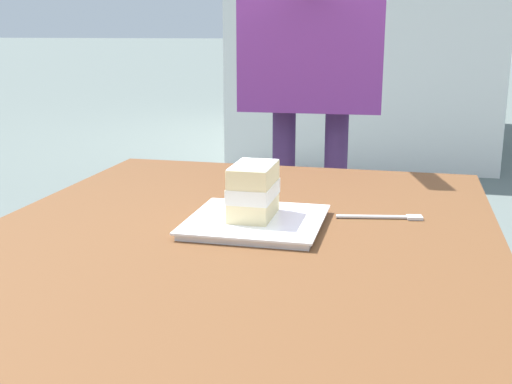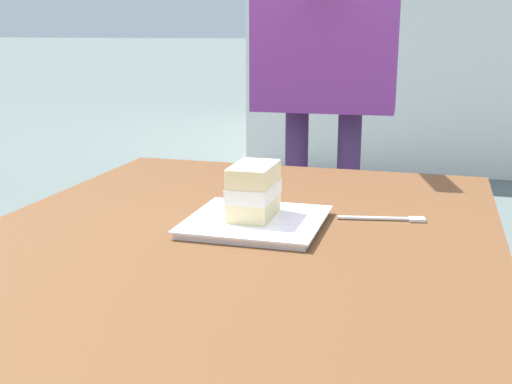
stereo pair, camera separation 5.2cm
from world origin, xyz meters
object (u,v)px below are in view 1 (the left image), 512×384
object	(u,v)px
patio_table	(228,293)
dessert_plate	(256,222)
cake_slice	(253,191)
dessert_fork	(385,217)
diner_person	(312,25)

from	to	relation	value
patio_table	dessert_plate	distance (m)	0.15
cake_slice	dessert_fork	distance (m)	0.27
patio_table	dessert_plate	world-z (taller)	dessert_plate
patio_table	diner_person	xyz separation A→B (m)	(-1.07, -0.02, 0.48)
dessert_plate	dessert_fork	xyz separation A→B (m)	(-0.11, 0.24, -0.00)
dessert_plate	patio_table	bearing A→B (deg)	-15.49
dessert_fork	diner_person	distance (m)	0.99
patio_table	cake_slice	distance (m)	0.20
diner_person	dessert_plate	bearing A→B (deg)	2.54
dessert_plate	cake_slice	distance (m)	0.06
cake_slice	diner_person	xyz separation A→B (m)	(-0.96, -0.04, 0.31)
dessert_fork	diner_person	world-z (taller)	diner_person
dessert_plate	diner_person	xyz separation A→B (m)	(-0.97, -0.04, 0.37)
dessert_plate	diner_person	bearing A→B (deg)	-177.46
diner_person	cake_slice	bearing A→B (deg)	2.14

